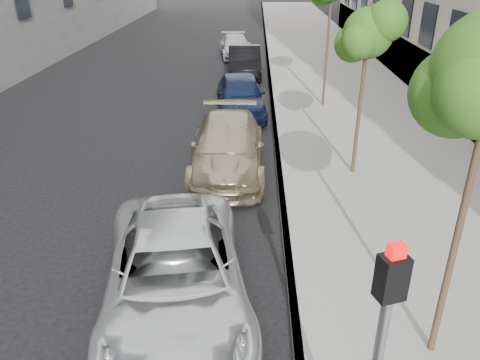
{
  "coord_description": "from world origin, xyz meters",
  "views": [
    {
      "loc": [
        0.45,
        -3.93,
        5.58
      ],
      "look_at": [
        0.18,
        4.53,
        1.5
      ],
      "focal_mm": 35.0,
      "sensor_mm": 36.0,
      "label": 1
    }
  ],
  "objects_px": {
    "sedan_blue": "(240,95)",
    "sedan_black": "(244,62)",
    "tree_mid": "(369,33)",
    "signal_pole": "(378,359)",
    "suv": "(228,147)",
    "sedan_rear": "(236,46)",
    "minivan": "(176,274)"
  },
  "relations": [
    {
      "from": "sedan_blue",
      "to": "sedan_black",
      "type": "relative_size",
      "value": 0.99
    },
    {
      "from": "sedan_black",
      "to": "sedan_blue",
      "type": "bearing_deg",
      "value": -92.73
    },
    {
      "from": "sedan_blue",
      "to": "sedan_rear",
      "type": "xyz_separation_m",
      "value": [
        -0.64,
        11.3,
        -0.13
      ]
    },
    {
      "from": "tree_mid",
      "to": "signal_pole",
      "type": "xyz_separation_m",
      "value": [
        -1.61,
        -8.71,
        -1.65
      ]
    },
    {
      "from": "suv",
      "to": "sedan_rear",
      "type": "height_order",
      "value": "suv"
    },
    {
      "from": "suv",
      "to": "sedan_black",
      "type": "height_order",
      "value": "sedan_black"
    },
    {
      "from": "suv",
      "to": "sedan_rear",
      "type": "distance_m",
      "value": 16.59
    },
    {
      "from": "tree_mid",
      "to": "sedan_blue",
      "type": "height_order",
      "value": "tree_mid"
    },
    {
      "from": "minivan",
      "to": "sedan_black",
      "type": "height_order",
      "value": "sedan_black"
    },
    {
      "from": "sedan_rear",
      "to": "sedan_blue",
      "type": "bearing_deg",
      "value": -93.89
    },
    {
      "from": "minivan",
      "to": "sedan_blue",
      "type": "xyz_separation_m",
      "value": [
        0.75,
        11.12,
        0.05
      ]
    },
    {
      "from": "tree_mid",
      "to": "signal_pole",
      "type": "bearing_deg",
      "value": -100.45
    },
    {
      "from": "sedan_black",
      "to": "minivan",
      "type": "bearing_deg",
      "value": -95.21
    },
    {
      "from": "sedan_blue",
      "to": "tree_mid",
      "type": "bearing_deg",
      "value": -64.41
    },
    {
      "from": "signal_pole",
      "to": "sedan_black",
      "type": "height_order",
      "value": "signal_pole"
    },
    {
      "from": "minivan",
      "to": "sedan_rear",
      "type": "distance_m",
      "value": 22.42
    },
    {
      "from": "tree_mid",
      "to": "sedan_black",
      "type": "xyz_separation_m",
      "value": [
        -3.33,
        11.78,
        -3.12
      ]
    },
    {
      "from": "tree_mid",
      "to": "sedan_black",
      "type": "height_order",
      "value": "tree_mid"
    },
    {
      "from": "minivan",
      "to": "sedan_rear",
      "type": "bearing_deg",
      "value": 80.22
    },
    {
      "from": "signal_pole",
      "to": "sedan_rear",
      "type": "xyz_separation_m",
      "value": [
        -2.35,
        25.59,
        -1.58
      ]
    },
    {
      "from": "suv",
      "to": "sedan_rear",
      "type": "bearing_deg",
      "value": 90.53
    },
    {
      "from": "tree_mid",
      "to": "sedan_rear",
      "type": "relative_size",
      "value": 1.04
    },
    {
      "from": "sedan_blue",
      "to": "sedan_black",
      "type": "bearing_deg",
      "value": 84.78
    },
    {
      "from": "tree_mid",
      "to": "sedan_rear",
      "type": "height_order",
      "value": "tree_mid"
    },
    {
      "from": "sedan_blue",
      "to": "sedan_black",
      "type": "distance_m",
      "value": 6.2
    },
    {
      "from": "tree_mid",
      "to": "sedan_blue",
      "type": "relative_size",
      "value": 1.02
    },
    {
      "from": "minivan",
      "to": "sedan_rear",
      "type": "relative_size",
      "value": 1.18
    },
    {
      "from": "tree_mid",
      "to": "sedan_black",
      "type": "relative_size",
      "value": 1.01
    },
    {
      "from": "sedan_blue",
      "to": "sedan_black",
      "type": "xyz_separation_m",
      "value": [
        0.0,
        6.2,
        -0.01
      ]
    },
    {
      "from": "suv",
      "to": "sedan_blue",
      "type": "relative_size",
      "value": 1.11
    },
    {
      "from": "signal_pole",
      "to": "sedan_rear",
      "type": "height_order",
      "value": "signal_pole"
    },
    {
      "from": "tree_mid",
      "to": "sedan_black",
      "type": "bearing_deg",
      "value": 105.78
    }
  ]
}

